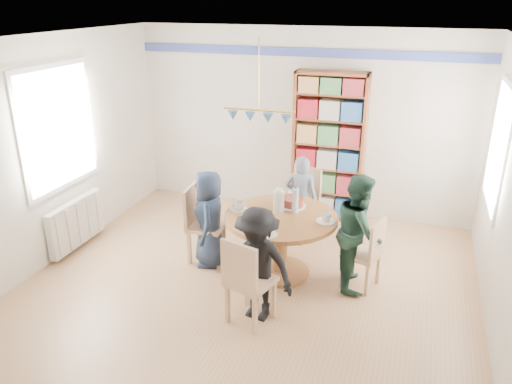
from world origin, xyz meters
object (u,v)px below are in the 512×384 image
at_px(dining_table, 281,231).
at_px(person_far, 301,199).
at_px(radiator, 76,223).
at_px(person_left, 210,219).
at_px(person_right, 359,232).
at_px(person_near, 257,265).
at_px(chair_near, 246,278).
at_px(chair_right, 368,251).
at_px(chair_far, 302,200).
at_px(chair_left, 200,220).
at_px(bookshelf, 329,148).

bearing_deg(dining_table, person_far, 89.48).
xyz_separation_m(radiator, person_left, (1.80, 0.17, 0.25)).
height_order(person_right, person_near, person_right).
distance_m(person_right, person_near, 1.28).
height_order(chair_near, person_left, person_left).
height_order(chair_right, person_right, person_right).
bearing_deg(chair_near, dining_table, 87.19).
bearing_deg(radiator, chair_far, 25.47).
bearing_deg(person_right, person_left, 82.27).
height_order(radiator, person_near, person_near).
bearing_deg(chair_right, chair_left, 179.17).
height_order(chair_left, person_near, person_near).
relative_size(dining_table, bookshelf, 0.61).
distance_m(dining_table, chair_right, 1.00).
xyz_separation_m(radiator, chair_far, (2.67, 1.27, 0.18)).
xyz_separation_m(person_left, person_right, (1.76, 0.09, 0.07)).
distance_m(radiator, chair_near, 2.76).
height_order(person_far, bookshelf, bookshelf).
xyz_separation_m(chair_right, person_near, (-0.98, -0.91, 0.14)).
bearing_deg(person_right, radiator, 83.66).
distance_m(radiator, person_right, 3.58).
bearing_deg(person_near, chair_left, 149.09).
bearing_deg(bookshelf, person_left, -119.45).
bearing_deg(chair_right, chair_far, 133.88).
relative_size(chair_left, chair_near, 1.01).
height_order(chair_far, person_near, person_near).
bearing_deg(dining_table, chair_near, -92.81).
height_order(chair_far, person_right, person_right).
bearing_deg(bookshelf, person_near, -93.39).
xyz_separation_m(chair_near, person_right, (0.93, 1.09, 0.15)).
xyz_separation_m(chair_left, chair_near, (0.99, -1.08, -0.01)).
bearing_deg(chair_left, person_right, 0.11).
relative_size(chair_near, person_near, 0.78).
bearing_deg(radiator, person_far, 23.14).
xyz_separation_m(chair_left, bookshelf, (1.22, 1.78, 0.52)).
bearing_deg(chair_left, person_near, -41.78).
bearing_deg(person_near, dining_table, 101.98).
xyz_separation_m(chair_far, person_far, (0.01, -0.13, 0.06)).
distance_m(chair_far, person_far, 0.14).
relative_size(chair_near, bookshelf, 0.44).
height_order(dining_table, chair_far, chair_far).
distance_m(radiator, dining_table, 2.70).
xyz_separation_m(dining_table, chair_right, (1.00, 0.01, -0.09)).
height_order(chair_left, chair_right, chair_left).
relative_size(chair_far, person_right, 0.73).
xyz_separation_m(radiator, chair_left, (1.64, 0.26, 0.17)).
height_order(person_left, person_far, person_left).
height_order(chair_left, person_far, person_far).
height_order(radiator, person_left, person_left).
xyz_separation_m(person_left, bookshelf, (1.05, 1.87, 0.45)).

